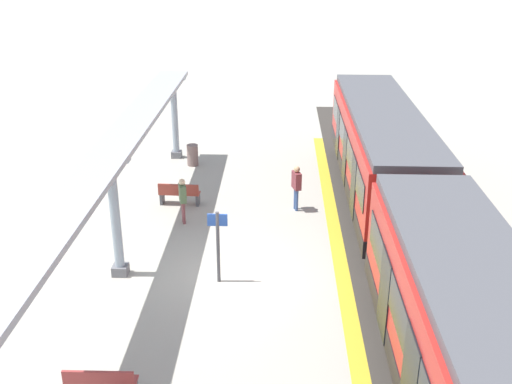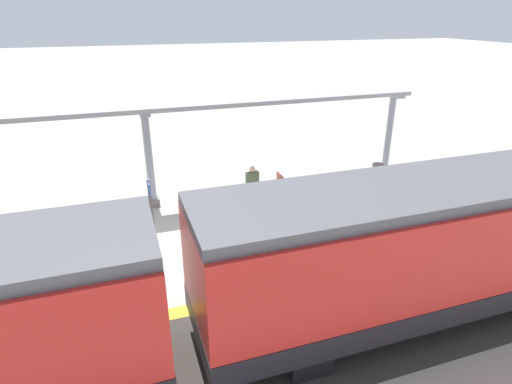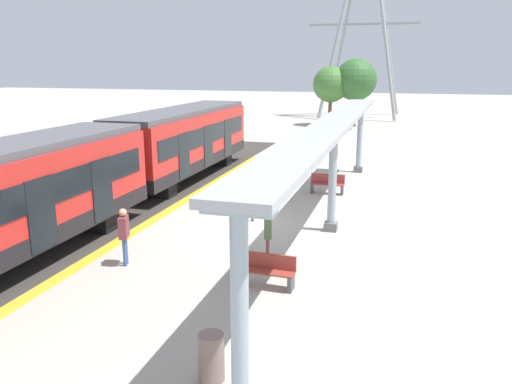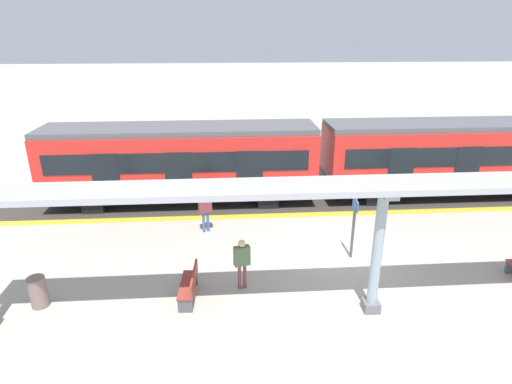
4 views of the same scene
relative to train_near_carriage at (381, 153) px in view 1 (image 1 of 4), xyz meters
name	(u,v)px [view 1 (image 1 of 4)]	position (x,y,z in m)	size (l,w,h in m)	color
ground_plane	(228,275)	(5.18, 5.86, -1.83)	(176.00, 176.00, 0.00)	#A9A596
tactile_edge_strip	(343,278)	(1.82, 5.86, -1.82)	(0.44, 26.51, 0.01)	gold
trackbed	(406,279)	(-0.01, 5.86, -1.82)	(3.20, 38.51, 0.01)	#38332D
train_near_carriage	(381,153)	(0.00, 0.00, 0.00)	(2.65, 11.73, 3.48)	red
train_far_carriage	(483,378)	(0.00, 12.31, 0.00)	(2.65, 11.73, 3.48)	red
canopy_pillar_nearest	(175,117)	(8.32, -4.34, 0.02)	(1.10, 0.44, 3.65)	slate
canopy_pillar_second	(115,217)	(8.32, 5.90, 0.02)	(1.10, 0.44, 3.65)	slate
canopy_beam	(109,155)	(8.32, 5.93, 1.90)	(1.20, 21.34, 0.16)	#A8AAB2
bench_near_end	(179,194)	(7.37, 0.85, -1.38)	(1.52, 0.51, 0.86)	brown
bench_mid_platform	(101,384)	(7.41, 11.12, -1.38)	(1.51, 0.46, 0.86)	#9B3634
trash_bin	(193,155)	(7.45, -3.37, -1.37)	(0.48, 0.48, 0.92)	#7C645F
platform_info_sign	(218,240)	(5.40, 6.18, -0.50)	(0.56, 0.10, 2.20)	#4C4C51
passenger_waiting_near_edge	(296,183)	(3.09, 1.13, -0.78)	(0.36, 0.53, 1.68)	#3B578D
passenger_by_the_benches	(183,196)	(6.98, 2.37, -0.81)	(0.33, 0.51, 1.63)	brown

